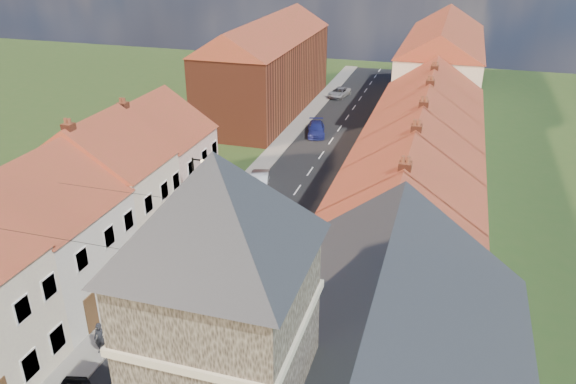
{
  "coord_description": "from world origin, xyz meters",
  "views": [
    {
      "loc": [
        11.13,
        -9.09,
        18.87
      ],
      "look_at": [
        1.57,
        22.3,
        3.5
      ],
      "focal_mm": 35.0,
      "sensor_mm": 36.0,
      "label": 1
    }
  ],
  "objects_px": {
    "car_mid": "(260,182)",
    "pedestrian_right": "(315,268)",
    "lamppost": "(197,196)",
    "car_far": "(316,129)",
    "pedestrian_left": "(100,338)",
    "car_distant": "(339,92)"
  },
  "relations": [
    {
      "from": "lamppost",
      "to": "pedestrian_right",
      "type": "relative_size",
      "value": 3.32
    },
    {
      "from": "car_distant",
      "to": "pedestrian_left",
      "type": "xyz_separation_m",
      "value": [
        -1.17,
        -49.16,
        0.39
      ]
    },
    {
      "from": "lamppost",
      "to": "pedestrian_right",
      "type": "distance_m",
      "value": 9.01
    },
    {
      "from": "lamppost",
      "to": "car_mid",
      "type": "xyz_separation_m",
      "value": [
        0.87,
        9.33,
        -2.89
      ]
    },
    {
      "from": "lamppost",
      "to": "pedestrian_left",
      "type": "relative_size",
      "value": 3.6
    },
    {
      "from": "pedestrian_left",
      "to": "car_mid",
      "type": "bearing_deg",
      "value": 74.33
    },
    {
      "from": "lamppost",
      "to": "car_far",
      "type": "xyz_separation_m",
      "value": [
        1.93,
        23.43,
        -2.93
      ]
    },
    {
      "from": "car_distant",
      "to": "car_mid",
      "type": "bearing_deg",
      "value": -80.62
    },
    {
      "from": "car_mid",
      "to": "car_far",
      "type": "relative_size",
      "value": 0.94
    },
    {
      "from": "car_mid",
      "to": "pedestrian_right",
      "type": "xyz_separation_m",
      "value": [
        7.5,
        -11.53,
        0.38
      ]
    },
    {
      "from": "lamppost",
      "to": "car_mid",
      "type": "bearing_deg",
      "value": 84.66
    },
    {
      "from": "pedestrian_right",
      "to": "car_far",
      "type": "bearing_deg",
      "value": -68.7
    },
    {
      "from": "car_mid",
      "to": "car_far",
      "type": "height_order",
      "value": "car_mid"
    },
    {
      "from": "car_far",
      "to": "car_distant",
      "type": "bearing_deg",
      "value": 78.58
    },
    {
      "from": "pedestrian_left",
      "to": "car_distant",
      "type": "bearing_deg",
      "value": 75.49
    },
    {
      "from": "lamppost",
      "to": "car_mid",
      "type": "height_order",
      "value": "lamppost"
    },
    {
      "from": "car_distant",
      "to": "pedestrian_left",
      "type": "height_order",
      "value": "pedestrian_left"
    },
    {
      "from": "car_far",
      "to": "car_mid",
      "type": "bearing_deg",
      "value": -108.75
    },
    {
      "from": "car_mid",
      "to": "pedestrian_right",
      "type": "distance_m",
      "value": 13.76
    },
    {
      "from": "lamppost",
      "to": "car_far",
      "type": "height_order",
      "value": "lamppost"
    },
    {
      "from": "car_distant",
      "to": "pedestrian_right",
      "type": "height_order",
      "value": "pedestrian_right"
    },
    {
      "from": "car_mid",
      "to": "pedestrian_left",
      "type": "relative_size",
      "value": 2.35
    }
  ]
}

